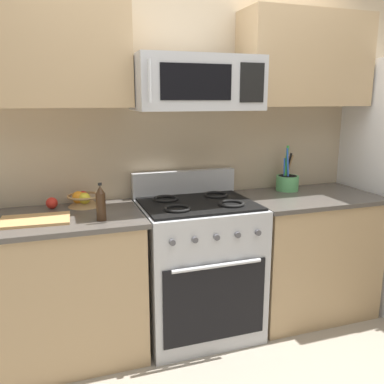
# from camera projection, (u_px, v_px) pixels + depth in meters

# --- Properties ---
(wall_back) EXTENTS (8.00, 0.10, 2.60)m
(wall_back) POSITION_uv_depth(u_px,v_px,m) (180.00, 140.00, 2.97)
(wall_back) COLOR tan
(wall_back) RESTS_ON ground
(counter_left) EXTENTS (1.04, 0.64, 0.91)m
(counter_left) POSITION_uv_depth(u_px,v_px,m) (58.00, 288.00, 2.51)
(counter_left) COLOR tan
(counter_left) RESTS_ON ground
(range_oven) EXTENTS (0.76, 0.69, 1.09)m
(range_oven) POSITION_uv_depth(u_px,v_px,m) (198.00, 266.00, 2.79)
(range_oven) COLOR #B2B5BA
(range_oven) RESTS_ON ground
(counter_right) EXTENTS (0.95, 0.64, 0.91)m
(counter_right) POSITION_uv_depth(u_px,v_px,m) (306.00, 254.00, 3.07)
(counter_right) COLOR tan
(counter_right) RESTS_ON ground
(microwave) EXTENTS (0.79, 0.44, 0.33)m
(microwave) POSITION_uv_depth(u_px,v_px,m) (197.00, 83.00, 2.55)
(microwave) COLOR #B2B5BA
(upper_cabinets_left) EXTENTS (1.03, 0.34, 0.65)m
(upper_cabinets_left) POSITION_uv_depth(u_px,v_px,m) (39.00, 51.00, 2.35)
(upper_cabinets_left) COLOR tan
(upper_cabinets_right) EXTENTS (0.94, 0.34, 0.65)m
(upper_cabinets_right) POSITION_uv_depth(u_px,v_px,m) (305.00, 60.00, 2.92)
(upper_cabinets_right) COLOR tan
(utensil_crock) EXTENTS (0.17, 0.17, 0.34)m
(utensil_crock) POSITION_uv_depth(u_px,v_px,m) (287.00, 182.00, 3.11)
(utensil_crock) COLOR #59AD66
(utensil_crock) RESTS_ON counter_right
(fruit_basket) EXTENTS (0.22, 0.22, 0.11)m
(fruit_basket) POSITION_uv_depth(u_px,v_px,m) (84.00, 199.00, 2.65)
(fruit_basket) COLOR #9E7A4C
(fruit_basket) RESTS_ON counter_left
(apple_loose) EXTENTS (0.07, 0.07, 0.07)m
(apple_loose) POSITION_uv_depth(u_px,v_px,m) (52.00, 203.00, 2.59)
(apple_loose) COLOR red
(apple_loose) RESTS_ON counter_left
(cutting_board) EXTENTS (0.39, 0.26, 0.02)m
(cutting_board) POSITION_uv_depth(u_px,v_px,m) (35.00, 220.00, 2.32)
(cutting_board) COLOR tan
(cutting_board) RESTS_ON counter_left
(bottle_soy) EXTENTS (0.06, 0.06, 0.22)m
(bottle_soy) POSITION_uv_depth(u_px,v_px,m) (101.00, 203.00, 2.33)
(bottle_soy) COLOR #382314
(bottle_soy) RESTS_ON counter_left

